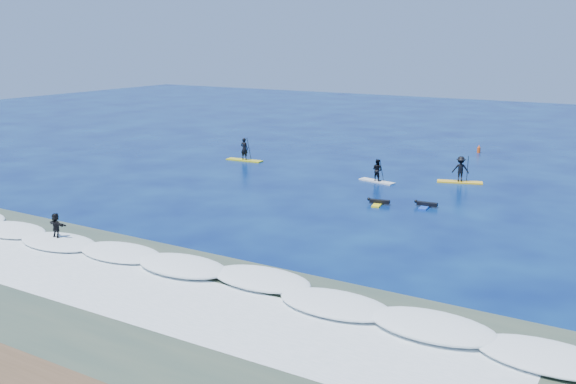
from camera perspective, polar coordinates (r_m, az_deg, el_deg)
The scene contains 11 objects.
ground at distance 38.49m, azimuth -0.83°, elevation -2.18°, with size 160.00×160.00×0.00m, color #030C42.
shallow_water at distance 28.25m, azimuth -16.22°, elevation -8.73°, with size 90.00×13.00×0.01m, color #324437.
breaking_wave at distance 30.87m, azimuth -10.76°, elevation -6.48°, with size 40.00×6.00×0.30m, color white.
whitewater at distance 28.88m, azimuth -14.76°, elevation -8.14°, with size 34.00×5.00×0.02m, color silver.
sup_paddler_left at distance 55.77m, azimuth -3.90°, elevation 3.52°, with size 3.35×1.04×2.32m.
sup_paddler_center at distance 47.87m, azimuth 7.94°, elevation 1.76°, with size 2.92×1.30×1.99m.
sup_paddler_right at distance 48.84m, azimuth 15.08°, elevation 1.83°, with size 3.35×1.76×2.29m.
prone_paddler_near at distance 41.60m, azimuth 8.05°, elevation -0.92°, with size 1.48×1.92×0.39m.
prone_paddler_far at distance 41.49m, azimuth 12.16°, elevation -1.13°, with size 1.49×1.91×0.39m.
wave_surfer at distance 35.56m, azimuth -19.90°, elevation -2.98°, with size 2.04×0.65×1.45m.
marker_buoy at distance 62.18m, azimuth 16.60°, elevation 3.66°, with size 0.31×0.31×0.75m.
Camera 1 is at (19.62, -31.40, 10.50)m, focal length 40.00 mm.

